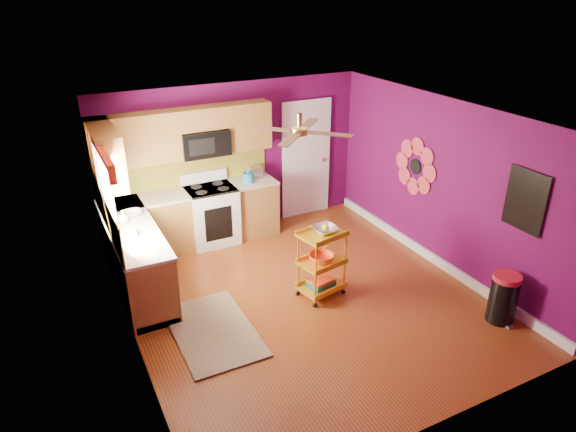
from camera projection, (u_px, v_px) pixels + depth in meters
ground at (305, 298)px, 7.00m from camera, size 5.00×5.00×0.00m
room_envelope at (309, 186)px, 6.33m from camera, size 4.54×5.04×2.52m
lower_cabinets at (169, 236)px, 7.74m from camera, size 2.81×2.31×0.94m
electric_range at (212, 214)px, 8.33m from camera, size 0.76×0.66×1.13m
upper_cabinetry at (161, 141)px, 7.50m from camera, size 2.80×2.30×1.26m
left_window at (105, 181)px, 6.21m from camera, size 0.08×1.35×1.08m
panel_door at (306, 160)px, 9.12m from camera, size 0.95×0.11×2.15m
right_wall_art at (461, 180)px, 7.04m from camera, size 0.04×2.74×1.04m
ceiling_fan at (300, 131)px, 6.20m from camera, size 1.01×1.01×0.26m
shag_rug at (213, 331)px, 6.33m from camera, size 0.94×1.52×0.02m
rolling_cart at (322, 260)px, 6.86m from camera, size 0.65×0.53×1.05m
trash_can at (503, 298)px, 6.42m from camera, size 0.39×0.40×0.66m
teal_kettle at (248, 177)px, 8.35m from camera, size 0.18×0.18×0.21m
toaster at (255, 172)px, 8.56m from camera, size 0.22×0.15×0.18m
soap_bottle_a at (133, 231)px, 6.56m from camera, size 0.08×0.08×0.18m
soap_bottle_b at (123, 217)px, 6.94m from camera, size 0.14×0.14×0.18m
counter_dish at (132, 213)px, 7.19m from camera, size 0.25×0.25×0.06m
counter_cup at (133, 230)px, 6.66m from camera, size 0.13×0.13×0.10m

